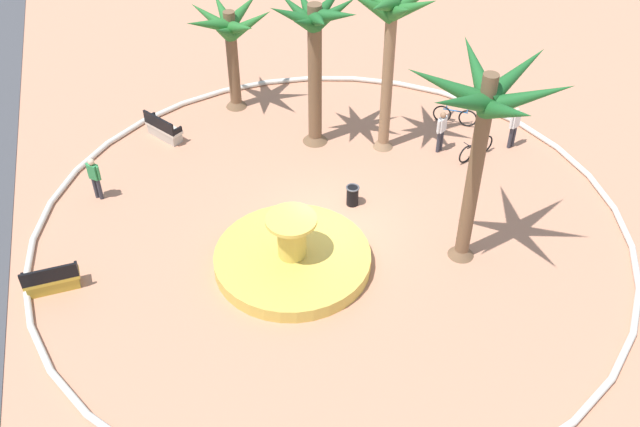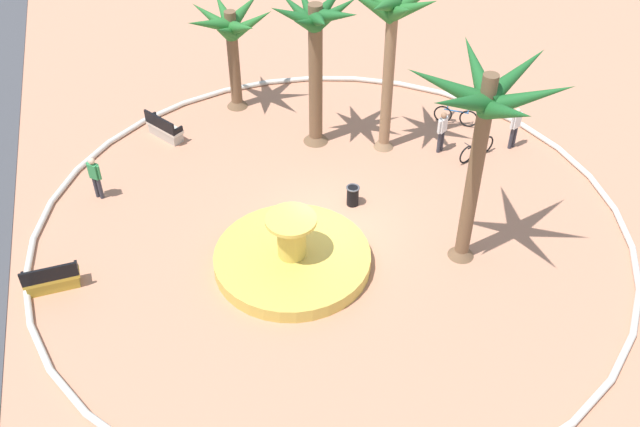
% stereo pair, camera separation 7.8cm
% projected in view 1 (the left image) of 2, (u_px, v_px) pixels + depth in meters
% --- Properties ---
extents(ground_plane, '(80.00, 80.00, 0.00)m').
position_uv_depth(ground_plane, '(331.00, 226.00, 23.61)').
color(ground_plane, tan).
extents(plaza_curb, '(19.16, 19.16, 0.20)m').
position_uv_depth(plaza_curb, '(331.00, 224.00, 23.55)').
color(plaza_curb, silver).
rests_on(plaza_curb, ground).
extents(fountain, '(4.78, 4.78, 1.86)m').
position_uv_depth(fountain, '(292.00, 258.00, 22.07)').
color(fountain, gold).
rests_on(fountain, ground).
extents(palm_tree_near_fountain, '(3.59, 3.51, 4.31)m').
position_uv_depth(palm_tree_near_fountain, '(230.00, 33.00, 27.19)').
color(palm_tree_near_fountain, brown).
rests_on(palm_tree_near_fountain, ground).
extents(palm_tree_by_curb, '(3.25, 3.22, 5.69)m').
position_uv_depth(palm_tree_by_curb, '(315.00, 39.00, 24.68)').
color(palm_tree_by_curb, brown).
rests_on(palm_tree_by_curb, ground).
extents(palm_tree_mid_plaza, '(3.39, 3.33, 6.34)m').
position_uv_depth(palm_tree_mid_plaza, '(392.00, 21.00, 23.88)').
color(palm_tree_mid_plaza, '#8E6B4C').
rests_on(palm_tree_mid_plaza, ground).
extents(palm_tree_far_side, '(4.46, 4.35, 6.58)m').
position_uv_depth(palm_tree_far_side, '(484.00, 118.00, 19.35)').
color(palm_tree_far_side, brown).
rests_on(palm_tree_far_side, ground).
extents(bench_east, '(1.60, 1.32, 1.00)m').
position_uv_depth(bench_east, '(164.00, 130.00, 27.31)').
color(bench_east, beige).
rests_on(bench_east, ground).
extents(bench_west, '(0.58, 1.62, 1.00)m').
position_uv_depth(bench_west, '(52.00, 281.00, 21.22)').
color(bench_west, gold).
rests_on(bench_west, ground).
extents(trash_bin, '(0.46, 0.46, 0.73)m').
position_uv_depth(trash_bin, '(352.00, 195.00, 24.25)').
color(trash_bin, black).
rests_on(trash_bin, ground).
extents(bicycle_red_frame, '(1.02, 1.45, 0.94)m').
position_uv_depth(bicycle_red_frame, '(455.00, 116.00, 28.02)').
color(bicycle_red_frame, black).
rests_on(bicycle_red_frame, ground).
extents(bicycle_by_lamppost, '(0.71, 1.63, 0.94)m').
position_uv_depth(bicycle_by_lamppost, '(476.00, 149.00, 26.32)').
color(bicycle_by_lamppost, black).
rests_on(bicycle_by_lamppost, ground).
extents(person_cyclist_helmet, '(0.32, 0.50, 1.67)m').
position_uv_depth(person_cyclist_helmet, '(514.00, 125.00, 26.48)').
color(person_cyclist_helmet, '#33333D').
rests_on(person_cyclist_helmet, ground).
extents(person_cyclist_photo, '(0.35, 0.46, 1.65)m').
position_uv_depth(person_cyclist_photo, '(441.00, 130.00, 26.30)').
color(person_cyclist_photo, '#33333D').
rests_on(person_cyclist_photo, ground).
extents(person_pedestrian_stroll, '(0.38, 0.42, 1.62)m').
position_uv_depth(person_pedestrian_stroll, '(95.00, 176.00, 24.18)').
color(person_pedestrian_stroll, '#33333D').
rests_on(person_pedestrian_stroll, ground).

